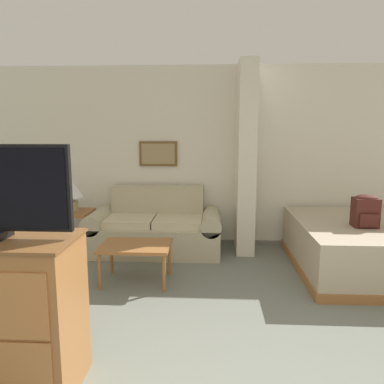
% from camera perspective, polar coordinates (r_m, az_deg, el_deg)
% --- Properties ---
extents(wall_back, '(7.35, 0.16, 2.60)m').
position_cam_1_polar(wall_back, '(5.55, 6.33, 5.26)').
color(wall_back, silver).
rests_on(wall_back, ground_plane).
extents(wall_partition_pillar, '(0.24, 0.59, 2.60)m').
position_cam_1_polar(wall_partition_pillar, '(5.20, 8.20, 5.02)').
color(wall_partition_pillar, silver).
rests_on(wall_partition_pillar, ground_plane).
extents(couch, '(1.83, 0.84, 0.90)m').
position_cam_1_polar(couch, '(5.29, -5.62, -5.68)').
color(couch, '#B7AD8E').
rests_on(couch, ground_plane).
extents(coffee_table, '(0.77, 0.56, 0.43)m').
position_cam_1_polar(coffee_table, '(4.26, -8.57, -8.53)').
color(coffee_table, '#996033').
rests_on(coffee_table, ground_plane).
extents(side_table, '(0.50, 0.50, 0.58)m').
position_cam_1_polar(side_table, '(5.49, -17.67, -3.67)').
color(side_table, '#996033').
rests_on(side_table, ground_plane).
extents(table_lamp, '(0.34, 0.34, 0.45)m').
position_cam_1_polar(table_lamp, '(5.42, -17.87, 0.27)').
color(table_lamp, tan).
rests_on(table_lamp, side_table).
extents(bed, '(1.87, 1.90, 0.59)m').
position_cam_1_polar(bed, '(5.08, 25.96, -7.41)').
color(bed, '#996033').
rests_on(bed, ground_plane).
extents(backpack, '(0.27, 0.23, 0.37)m').
position_cam_1_polar(backpack, '(4.69, 24.92, -2.55)').
color(backpack, '#471E19').
rests_on(backpack, bed).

